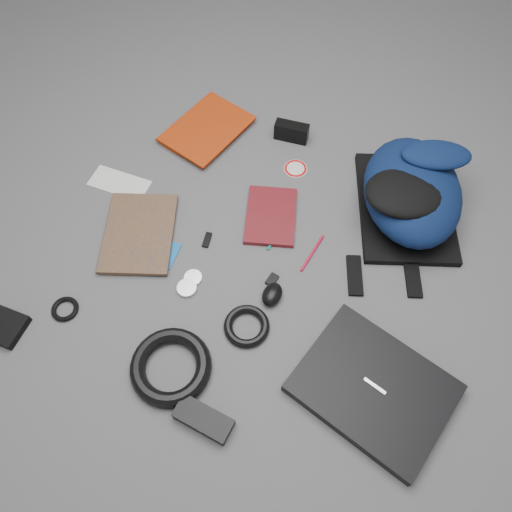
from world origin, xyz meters
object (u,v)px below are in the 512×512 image
at_px(textbook_red, 184,116).
at_px(pouch, 6,327).
at_px(dvd_case, 271,216).
at_px(comic_book, 105,233).
at_px(mouse, 272,294).
at_px(compact_camera, 292,132).
at_px(backpack, 412,191).
at_px(power_brick, 204,419).
at_px(laptop, 373,388).

distance_m(textbook_red, pouch, 0.89).
bearing_deg(textbook_red, dvd_case, -17.03).
height_order(dvd_case, pouch, pouch).
bearing_deg(comic_book, mouse, -20.98).
xyz_separation_m(compact_camera, mouse, (0.15, -0.58, -0.01)).
xyz_separation_m(backpack, power_brick, (-0.31, -0.81, -0.07)).
bearing_deg(dvd_case, pouch, -147.86).
height_order(textbook_red, power_brick, power_brick).
bearing_deg(laptop, compact_camera, 139.49).
distance_m(textbook_red, compact_camera, 0.38).
bearing_deg(pouch, laptop, 12.04).
height_order(backpack, dvd_case, backpack).
xyz_separation_m(textbook_red, comic_book, (-0.01, -0.52, -0.00)).
height_order(power_brick, pouch, power_brick).
bearing_deg(textbook_red, backpack, 9.10).
xyz_separation_m(backpack, laptop, (0.05, -0.58, -0.07)).
bearing_deg(comic_book, backpack, 7.78).
xyz_separation_m(textbook_red, compact_camera, (0.38, 0.05, 0.02)).
relative_size(compact_camera, power_brick, 0.78).
bearing_deg(mouse, compact_camera, 107.96).
bearing_deg(power_brick, dvd_case, 101.52).
bearing_deg(compact_camera, comic_book, -129.35).
xyz_separation_m(dvd_case, power_brick, (0.06, -0.63, 0.01)).
distance_m(comic_book, compact_camera, 0.69).
bearing_deg(laptop, mouse, 171.86).
bearing_deg(dvd_case, compact_camera, 82.45).
height_order(backpack, comic_book, backpack).
height_order(comic_book, mouse, mouse).
bearing_deg(compact_camera, laptop, -62.00).
relative_size(dvd_case, compact_camera, 1.87).
distance_m(backpack, laptop, 0.59).
bearing_deg(backpack, pouch, -158.59).
relative_size(comic_book, power_brick, 1.95).
relative_size(textbook_red, dvd_case, 1.35).
xyz_separation_m(textbook_red, mouse, (0.53, -0.53, 0.00)).
bearing_deg(laptop, power_brick, -131.89).
relative_size(dvd_case, power_brick, 1.46).
distance_m(comic_book, pouch, 0.38).
bearing_deg(power_brick, compact_camera, 102.64).
distance_m(compact_camera, pouch, 1.05).
distance_m(comic_book, dvd_case, 0.50).
relative_size(mouse, pouch, 0.78).
relative_size(textbook_red, power_brick, 1.97).
bearing_deg(mouse, pouch, -147.48).
bearing_deg(dvd_case, power_brick, -100.77).
bearing_deg(compact_camera, backpack, -24.34).
bearing_deg(textbook_red, pouch, -80.83).
height_order(laptop, compact_camera, compact_camera).
xyz_separation_m(comic_book, power_brick, (0.50, -0.39, 0.01)).
relative_size(comic_book, dvd_case, 1.34).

